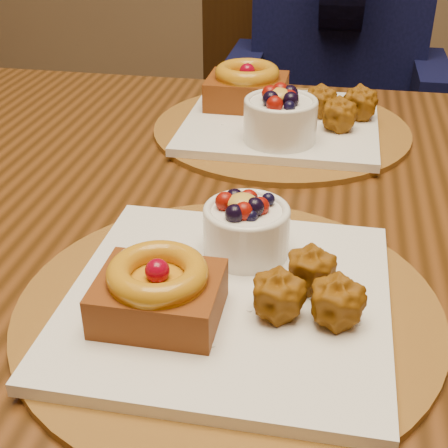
{
  "coord_description": "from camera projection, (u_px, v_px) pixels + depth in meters",
  "views": [
    {
      "loc": [
        0.1,
        -0.7,
        1.1
      ],
      "look_at": [
        0.01,
        -0.21,
        0.82
      ],
      "focal_mm": 50.0,
      "sensor_mm": 36.0,
      "label": 1
    }
  ],
  "objects": [
    {
      "name": "place_setting_far",
      "position": [
        279.0,
        114.0,
        0.91
      ],
      "size": [
        0.38,
        0.38,
        0.09
      ],
      "color": "#5E3112",
      "rests_on": "dining_table"
    },
    {
      "name": "place_setting_near",
      "position": [
        227.0,
        288.0,
        0.55
      ],
      "size": [
        0.38,
        0.38,
        0.08
      ],
      "color": "#5E3112",
      "rests_on": "dining_table"
    },
    {
      "name": "dining_table",
      "position": [
        259.0,
        253.0,
        0.79
      ],
      "size": [
        1.6,
        0.9,
        0.76
      ],
      "color": "#351D09",
      "rests_on": "ground"
    },
    {
      "name": "chair_far",
      "position": [
        253.0,
        123.0,
        1.69
      ],
      "size": [
        0.54,
        0.54,
        0.89
      ],
      "rotation": [
        0.0,
        0.0,
        -0.31
      ],
      "color": "black",
      "rests_on": "ground"
    },
    {
      "name": "diner",
      "position": [
        342.0,
        10.0,
        1.39
      ],
      "size": [
        0.47,
        0.46,
        0.77
      ],
      "rotation": [
        0.0,
        0.0,
        -0.06
      ],
      "color": "black",
      "rests_on": "ground"
    }
  ]
}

